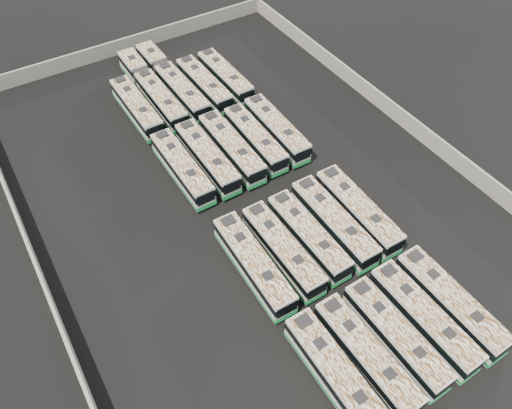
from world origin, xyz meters
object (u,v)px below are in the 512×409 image
(bus_front_far_left, at_px, (337,376))
(bus_front_center, at_px, (395,336))
(bus_midback_far_left, at_px, (182,168))
(bus_back_far_right, at_px, (225,77))
(bus_midfront_center, at_px, (308,236))
(bus_midback_center, at_px, (232,148))
(bus_midback_right, at_px, (255,139))
(bus_back_far_left, at_px, (137,108))
(bus_midfront_right, at_px, (334,223))
(bus_midback_far_right, at_px, (276,129))
(bus_midfront_far_right, at_px, (358,211))
(bus_back_left, at_px, (152,89))
(bus_front_right, at_px, (423,318))
(bus_midback_left, at_px, (207,158))
(bus_back_right, at_px, (204,85))
(bus_midfront_far_left, at_px, (254,264))
(bus_front_far_right, at_px, (450,303))
(bus_front_left, at_px, (366,356))
(bus_midfront_left, at_px, (283,250))
(bus_back_center, at_px, (172,81))

(bus_front_far_left, relative_size, bus_front_center, 1.04)
(bus_midback_far_left, bearing_deg, bus_back_far_right, 44.78)
(bus_front_center, bearing_deg, bus_midfront_center, 89.44)
(bus_midback_center, xyz_separation_m, bus_midback_right, (3.17, -0.02, -0.07))
(bus_midback_center, xyz_separation_m, bus_back_far_left, (-6.31, 12.68, -0.03))
(bus_midfront_right, relative_size, bus_midback_far_right, 1.02)
(bus_midfront_far_right, xyz_separation_m, bus_back_left, (-9.30, 30.43, -0.06))
(bus_front_right, height_order, bus_midback_far_right, bus_front_right)
(bus_midback_left, bearing_deg, bus_midback_right, -0.97)
(bus_back_far_left, distance_m, bus_back_right, 9.43)
(bus_midfront_far_left, relative_size, bus_midback_center, 1.00)
(bus_midback_far_right, bearing_deg, bus_back_right, 105.02)
(bus_midback_left, bearing_deg, bus_midback_far_right, -0.19)
(bus_back_far_left, bearing_deg, bus_midfront_far_left, -90.35)
(bus_midfront_right, distance_m, bus_midback_left, 16.30)
(bus_front_far_right, relative_size, bus_midfront_far_right, 0.99)
(bus_front_far_left, xyz_separation_m, bus_front_left, (3.10, 0.11, -0.06))
(bus_front_far_left, distance_m, bus_midfront_far_right, 17.73)
(bus_midfront_right, height_order, bus_back_far_left, bus_midfront_right)
(bus_front_far_right, relative_size, bus_back_far_left, 1.02)
(bus_midfront_left, distance_m, bus_midfront_center, 3.06)
(bus_midfront_center, relative_size, bus_back_center, 0.63)
(bus_front_far_left, distance_m, bus_front_left, 3.10)
(bus_midback_far_left, bearing_deg, bus_midfront_right, -58.13)
(bus_midfront_far_left, height_order, bus_midfront_right, bus_midfront_right)
(bus_back_left, bearing_deg, bus_midfront_right, -78.25)
(bus_midfront_far_left, distance_m, bus_midfront_center, 6.31)
(bus_front_far_right, relative_size, bus_midfront_right, 0.99)
(bus_front_center, xyz_separation_m, bus_front_far_right, (6.24, -0.17, 0.06))
(bus_midback_far_left, relative_size, bus_back_far_left, 1.00)
(bus_midfront_far_left, relative_size, bus_back_far_right, 1.05)
(bus_front_far_left, height_order, bus_back_far_right, bus_front_far_left)
(bus_midfront_far_right, bearing_deg, bus_front_far_left, -133.60)
(bus_front_center, xyz_separation_m, bus_back_center, (-0.12, 43.05, 0.01))
(bus_midback_far_right, bearing_deg, bus_midback_right, -177.46)
(bus_back_right, bearing_deg, bus_front_center, -95.60)
(bus_midfront_right, bearing_deg, bus_back_center, 96.34)
(bus_midback_center, bearing_deg, bus_midback_right, -0.11)
(bus_front_left, relative_size, bus_midback_far_left, 0.99)
(bus_midfront_far_left, distance_m, bus_midfront_far_right, 12.50)
(bus_back_right, bearing_deg, bus_midback_right, -90.95)
(bus_midfront_left, distance_m, bus_midfront_right, 6.19)
(bus_back_left, relative_size, bus_back_center, 0.99)
(bus_back_far_left, relative_size, bus_back_center, 0.65)
(bus_front_far_right, xyz_separation_m, bus_back_left, (-9.36, 43.02, -0.06))
(bus_midback_right, height_order, bus_back_far_left, bus_back_far_left)
(bus_midfront_right, bearing_deg, bus_midback_far_left, 122.33)
(bus_back_far_right, bearing_deg, bus_midback_left, -127.63)
(bus_front_right, bearing_deg, bus_midback_left, 101.93)
(bus_back_far_left, bearing_deg, bus_back_left, 39.91)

